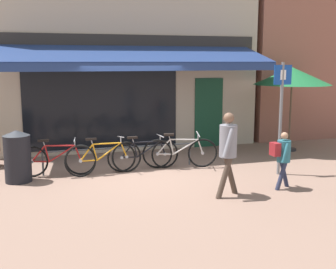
{
  "coord_description": "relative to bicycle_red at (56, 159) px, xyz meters",
  "views": [
    {
      "loc": [
        -2.19,
        -9.38,
        2.61
      ],
      "look_at": [
        0.41,
        -0.85,
        1.05
      ],
      "focal_mm": 45.0,
      "sensor_mm": 36.0,
      "label": 1
    }
  ],
  "objects": [
    {
      "name": "parking_sign",
      "position": [
        4.96,
        -1.35,
        1.19
      ],
      "size": [
        0.44,
        0.07,
        2.58
      ],
      "color": "slate",
      "rests_on": "ground_plane"
    },
    {
      "name": "shop_front",
      "position": [
        2.27,
        3.66,
        2.59
      ],
      "size": [
        7.89,
        4.81,
        5.97
      ],
      "color": "tan",
      "rests_on": "ground_plane"
    },
    {
      "name": "bicycle_silver",
      "position": [
        2.94,
        -0.14,
        0.01
      ],
      "size": [
        1.84,
        0.64,
        0.89
      ],
      "rotation": [
        0.09,
        0.0,
        -0.21
      ],
      "color": "black",
      "rests_on": "ground_plane"
    },
    {
      "name": "ground_plane",
      "position": [
        1.9,
        -0.34,
        -0.39
      ],
      "size": [
        160.0,
        160.0,
        0.0
      ],
      "primitive_type": "plane",
      "color": "#846656"
    },
    {
      "name": "litter_bin",
      "position": [
        -0.82,
        -0.24,
        0.18
      ],
      "size": [
        0.58,
        0.58,
        1.14
      ],
      "color": "black",
      "rests_on": "ground_plane"
    },
    {
      "name": "bicycle_orange",
      "position": [
        1.06,
        -0.16,
        0.0
      ],
      "size": [
        1.83,
        0.52,
        0.89
      ],
      "rotation": [
        -0.11,
        0.0,
        0.11
      ],
      "color": "black",
      "rests_on": "ground_plane"
    },
    {
      "name": "bicycle_black",
      "position": [
        2.04,
        -0.05,
        -0.01
      ],
      "size": [
        1.79,
        0.52,
        0.84
      ],
      "rotation": [
        -0.01,
        0.0,
        0.05
      ],
      "color": "black",
      "rests_on": "ground_plane"
    },
    {
      "name": "neighbour_building",
      "position": [
        9.72,
        4.18,
        3.0
      ],
      "size": [
        6.62,
        4.0,
        6.78
      ],
      "color": "#8E5647",
      "rests_on": "ground_plane"
    },
    {
      "name": "cafe_parasol",
      "position": [
        6.69,
        0.92,
        1.78
      ],
      "size": [
        2.21,
        2.21,
        2.43
      ],
      "color": "#4C3D2D",
      "rests_on": "ground_plane"
    },
    {
      "name": "bike_rack_rail",
      "position": [
        1.49,
        0.12,
        0.09
      ],
      "size": [
        3.68,
        0.04,
        0.57
      ],
      "color": "#47494F",
      "rests_on": "ground_plane"
    },
    {
      "name": "bicycle_red",
      "position": [
        0.0,
        0.0,
        0.0
      ],
      "size": [
        1.8,
        0.52,
        0.86
      ],
      "rotation": [
        0.0,
        0.0,
        -0.13
      ],
      "color": "black",
      "rests_on": "ground_plane"
    },
    {
      "name": "pedestrian_child",
      "position": [
        4.41,
        -2.35,
        0.35
      ],
      "size": [
        0.48,
        0.44,
        1.2
      ],
      "rotation": [
        0.0,
        0.0,
        0.01
      ],
      "color": "#282D47",
      "rests_on": "ground_plane"
    },
    {
      "name": "pedestrian_adult",
      "position": [
        3.13,
        -2.46,
        0.63
      ],
      "size": [
        0.56,
        0.58,
        1.66
      ],
      "rotation": [
        0.0,
        0.0,
        0.03
      ],
      "color": "#47382D",
      "rests_on": "ground_plane"
    }
  ]
}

